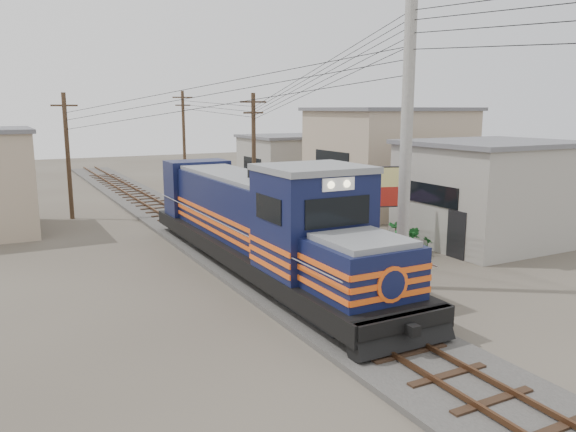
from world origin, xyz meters
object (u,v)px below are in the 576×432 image
billboard (379,189)px  market_umbrella (352,201)px  locomotive (260,224)px  vendor (402,228)px

billboard → market_umbrella: size_ratio=1.43×
locomotive → billboard: locomotive is taller
market_umbrella → vendor: 2.68m
locomotive → vendor: bearing=3.1°
billboard → market_umbrella: bearing=106.4°
market_umbrella → locomotive: bearing=-156.7°
billboard → vendor: bearing=22.9°
locomotive → vendor: 7.19m
locomotive → vendor: size_ratio=9.60×
market_umbrella → vendor: size_ratio=1.44×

